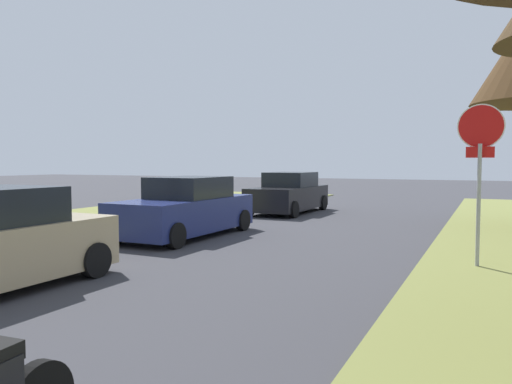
{
  "coord_description": "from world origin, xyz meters",
  "views": [
    {
      "loc": [
        4.79,
        1.9,
        1.96
      ],
      "look_at": [
        0.31,
        11.22,
        1.33
      ],
      "focal_mm": 34.18,
      "sensor_mm": 36.0,
      "label": 1
    }
  ],
  "objects": [
    {
      "name": "stop_sign_far",
      "position": [
        4.62,
        11.67,
        2.19
      ],
      "size": [
        0.81,
        0.27,
        2.97
      ],
      "color": "#9EA0A5",
      "rests_on": "grass_verge_right"
    },
    {
      "name": "parked_sedan_navy",
      "position": [
        -2.47,
        12.67,
        0.72
      ],
      "size": [
        1.96,
        4.41,
        1.57
      ],
      "color": "navy",
      "rests_on": "ground"
    },
    {
      "name": "parked_sedan_black",
      "position": [
        -2.29,
        19.57,
        0.72
      ],
      "size": [
        1.96,
        4.41,
        1.57
      ],
      "color": "black",
      "rests_on": "ground"
    }
  ]
}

